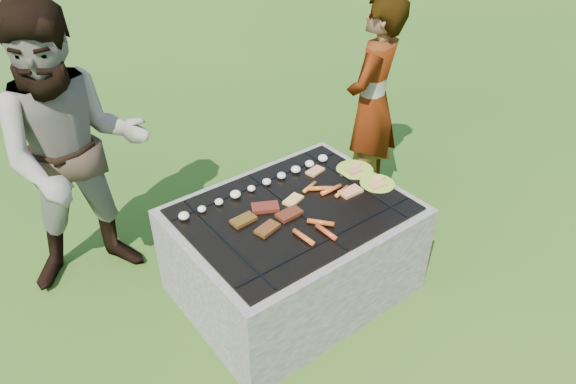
# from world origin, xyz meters

# --- Properties ---
(lawn) EXTENTS (60.00, 60.00, 0.00)m
(lawn) POSITION_xyz_m (0.00, 0.00, 0.00)
(lawn) COLOR #204511
(lawn) RESTS_ON ground
(fire_pit) EXTENTS (1.30, 1.00, 0.62)m
(fire_pit) POSITION_xyz_m (0.00, 0.00, 0.28)
(fire_pit) COLOR #A69D93
(fire_pit) RESTS_ON ground
(mushrooms) EXTENTS (1.06, 0.06, 0.04)m
(mushrooms) POSITION_xyz_m (0.05, 0.29, 0.63)
(mushrooms) COLOR beige
(mushrooms) RESTS_ON fire_pit
(pork_slabs) EXTENTS (0.37, 0.29, 0.02)m
(pork_slabs) POSITION_xyz_m (-0.16, 0.02, 0.62)
(pork_slabs) COLOR brown
(pork_slabs) RESTS_ON fire_pit
(sausages) EXTENTS (0.52, 0.48, 0.03)m
(sausages) POSITION_xyz_m (0.12, -0.11, 0.63)
(sausages) COLOR orange
(sausages) RESTS_ON fire_pit
(bread_on_grate) EXTENTS (0.46, 0.39, 0.02)m
(bread_on_grate) POSITION_xyz_m (0.26, 0.04, 0.62)
(bread_on_grate) COLOR tan
(bread_on_grate) RESTS_ON fire_pit
(plate_far) EXTENTS (0.24, 0.24, 0.03)m
(plate_far) POSITION_xyz_m (0.56, 0.09, 0.61)
(plate_far) COLOR gold
(plate_far) RESTS_ON fire_pit
(plate_near) EXTENTS (0.24, 0.24, 0.03)m
(plate_near) POSITION_xyz_m (0.56, -0.11, 0.61)
(plate_near) COLOR yellow
(plate_near) RESTS_ON fire_pit
(cook) EXTENTS (0.65, 0.55, 1.52)m
(cook) POSITION_xyz_m (1.10, 0.49, 0.76)
(cook) COLOR gray
(cook) RESTS_ON ground
(bystander) EXTENTS (0.97, 0.83, 1.72)m
(bystander) POSITION_xyz_m (-0.87, 0.88, 0.86)
(bystander) COLOR gray
(bystander) RESTS_ON ground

